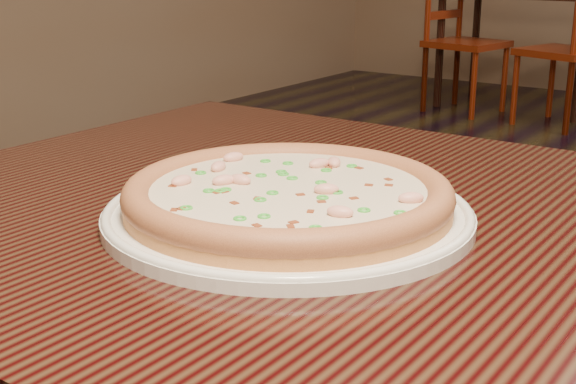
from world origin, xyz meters
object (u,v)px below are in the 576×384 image
Objects in this scene: plate at (288,213)px; hero_table at (417,325)px; bg_table_left at (527,5)px; pizza at (288,195)px; chair_b at (572,52)px; chair_a at (459,42)px.

hero_table is at bearing 22.62° from plate.
pizza is at bearing -73.97° from bg_table_left.
pizza is 4.21m from chair_b.
hero_table and bg_table_left have the same top height.
plate is at bearing -28.34° from pizza.
chair_a is at bearing -129.24° from bg_table_left.
chair_b is (-0.87, 4.10, -0.34)m from pizza.
bg_table_left is 1.05× the size of chair_b.
bg_table_left is 0.68m from chair_b.
plate is 0.36× the size of bg_table_left.
chair_a is 1.00× the size of chair_b.
plate is (-0.12, -0.05, 0.11)m from hero_table.
chair_a is at bearing 112.54° from hero_table.
chair_b is at bearing -8.39° from chair_a.
bg_table_left is 1.05× the size of chair_a.
plate is 1.12× the size of pizza.
bg_table_left is (-1.31, 4.57, -0.12)m from pizza.
hero_table is 4.74m from bg_table_left.
chair_a reaches higher than plate.
bg_table_left is at bearing 50.76° from chair_a.
chair_b reaches higher than hero_table.
hero_table is 4.51m from chair_a.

